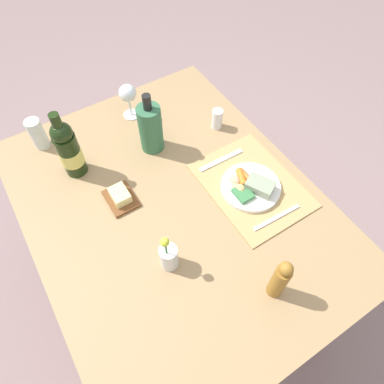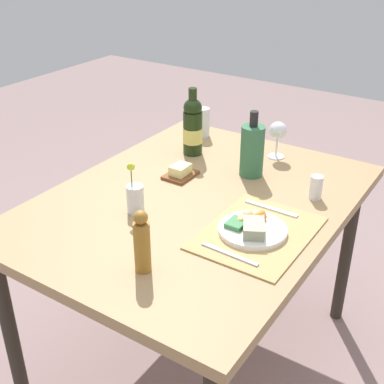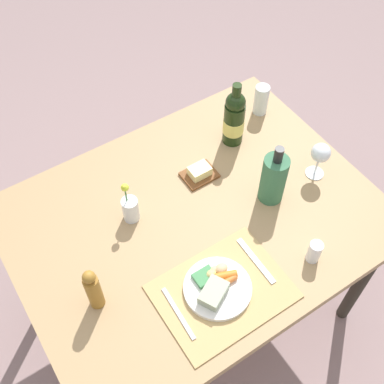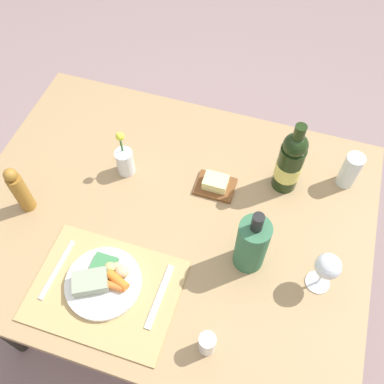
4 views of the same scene
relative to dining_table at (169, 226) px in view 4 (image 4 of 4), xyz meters
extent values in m
plane|color=gray|center=(0.00, 0.00, -0.70)|extent=(8.00, 8.00, 0.00)
cube|color=#A58257|center=(0.00, 0.00, 0.05)|extent=(1.30, 1.00, 0.04)
cylinder|color=#2F2921|center=(-0.58, 0.42, -0.33)|extent=(0.05, 0.05, 0.73)
cylinder|color=#2F2921|center=(0.58, 0.42, -0.33)|extent=(0.05, 0.05, 0.73)
cube|color=tan|center=(-0.09, -0.29, 0.08)|extent=(0.42, 0.32, 0.01)
cylinder|color=white|center=(-0.10, -0.28, 0.09)|extent=(0.22, 0.22, 0.02)
cube|color=#949F83|center=(-0.13, -0.30, 0.11)|extent=(0.12, 0.11, 0.04)
cylinder|color=orange|center=(-0.07, -0.29, 0.11)|extent=(0.07, 0.02, 0.02)
cylinder|color=orange|center=(-0.06, -0.27, 0.11)|extent=(0.08, 0.05, 0.03)
ellipsoid|color=#D2BB6F|center=(-0.09, -0.24, 0.11)|extent=(0.04, 0.03, 0.02)
ellipsoid|color=#DBB17D|center=(-0.07, -0.23, 0.11)|extent=(0.03, 0.03, 0.02)
ellipsoid|color=#D1B07F|center=(-0.05, -0.24, 0.11)|extent=(0.04, 0.04, 0.03)
cube|color=#3E824A|center=(-0.12, -0.23, 0.10)|extent=(0.07, 0.06, 0.02)
cube|color=silver|center=(-0.25, -0.28, 0.08)|extent=(0.02, 0.20, 0.00)
cube|color=silver|center=(0.07, -0.27, 0.08)|extent=(0.02, 0.20, 0.00)
cylinder|color=silver|center=(-0.19, 0.13, 0.12)|extent=(0.06, 0.06, 0.10)
cylinder|color=#3F7233|center=(-0.20, 0.13, 0.16)|extent=(0.00, 0.00, 0.17)
sphere|color=#D3E435|center=(-0.20, 0.13, 0.24)|extent=(0.03, 0.03, 0.03)
cylinder|color=#3F7233|center=(-0.20, 0.13, 0.16)|extent=(0.00, 0.00, 0.18)
sphere|color=yellow|center=(-0.20, 0.13, 0.25)|extent=(0.02, 0.02, 0.02)
cylinder|color=#356C48|center=(0.28, -0.07, 0.18)|extent=(0.09, 0.09, 0.20)
cylinder|color=black|center=(0.28, -0.07, 0.31)|extent=(0.03, 0.03, 0.06)
cylinder|color=black|center=(0.33, 0.24, 0.17)|extent=(0.08, 0.08, 0.19)
sphere|color=black|center=(0.33, 0.24, 0.28)|extent=(0.08, 0.08, 0.08)
cylinder|color=black|center=(0.33, 0.24, 0.32)|extent=(0.04, 0.04, 0.08)
cylinder|color=#E7DA68|center=(0.33, 0.24, 0.16)|extent=(0.08, 0.08, 0.07)
cylinder|color=#9F6D27|center=(-0.45, -0.11, 0.15)|extent=(0.05, 0.05, 0.16)
sphere|color=#9F6D27|center=(-0.45, -0.11, 0.25)|extent=(0.04, 0.04, 0.04)
cylinder|color=white|center=(0.50, -0.08, 0.08)|extent=(0.07, 0.07, 0.00)
cylinder|color=white|center=(0.50, -0.08, 0.12)|extent=(0.01, 0.01, 0.08)
sphere|color=white|center=(0.50, -0.08, 0.19)|extent=(0.07, 0.07, 0.07)
cube|color=brown|center=(0.12, 0.15, 0.08)|extent=(0.13, 0.10, 0.01)
cube|color=#F4E694|center=(0.12, 0.15, 0.10)|extent=(0.08, 0.06, 0.04)
cylinder|color=white|center=(0.24, -0.36, 0.12)|extent=(0.05, 0.05, 0.09)
cylinder|color=silver|center=(0.53, 0.31, 0.14)|extent=(0.06, 0.06, 0.13)
cylinder|color=#ACD9C8|center=(0.53, 0.31, 0.11)|extent=(0.06, 0.06, 0.07)
camera|label=1|loc=(-0.61, 0.30, 1.14)|focal=32.33mm
camera|label=2|loc=(-1.38, -0.89, 0.98)|focal=48.14mm
camera|label=3|loc=(-0.55, -0.82, 1.54)|focal=45.73mm
camera|label=4|loc=(0.28, -0.63, 1.28)|focal=39.93mm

